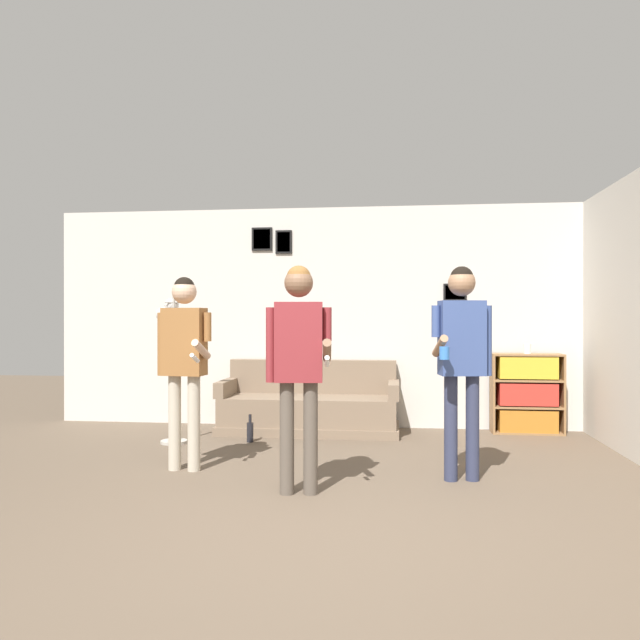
{
  "coord_description": "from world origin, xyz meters",
  "views": [
    {
      "loc": [
        0.44,
        -3.52,
        1.34
      ],
      "look_at": [
        -0.23,
        2.06,
        1.32
      ],
      "focal_mm": 35.0,
      "sensor_mm": 36.0,
      "label": 1
    }
  ],
  "objects_px": {
    "floor_lamp": "(174,332)",
    "person_player_foreground_center": "(299,353)",
    "person_watcher_holding_cup": "(462,348)",
    "person_player_foreground_left": "(184,351)",
    "bookshelf": "(527,394)",
    "bottle_on_floor": "(250,431)",
    "couch": "(309,408)",
    "drinking_cup": "(527,349)"
  },
  "relations": [
    {
      "from": "floor_lamp",
      "to": "person_player_foreground_center",
      "type": "height_order",
      "value": "person_player_foreground_center"
    },
    {
      "from": "person_watcher_holding_cup",
      "to": "person_player_foreground_left",
      "type": "bearing_deg",
      "value": 178.48
    },
    {
      "from": "floor_lamp",
      "to": "person_player_foreground_left",
      "type": "xyz_separation_m",
      "value": [
        0.51,
        -1.13,
        -0.15
      ]
    },
    {
      "from": "bookshelf",
      "to": "bottle_on_floor",
      "type": "distance_m",
      "value": 3.21
    },
    {
      "from": "person_player_foreground_left",
      "to": "person_player_foreground_center",
      "type": "bearing_deg",
      "value": -28.69
    },
    {
      "from": "couch",
      "to": "person_player_foreground_left",
      "type": "xyz_separation_m",
      "value": [
        -0.84,
        -1.97,
        0.77
      ]
    },
    {
      "from": "bookshelf",
      "to": "floor_lamp",
      "type": "distance_m",
      "value": 4.07
    },
    {
      "from": "couch",
      "to": "drinking_cup",
      "type": "relative_size",
      "value": 18.59
    },
    {
      "from": "couch",
      "to": "person_player_foreground_center",
      "type": "distance_m",
      "value": 2.71
    },
    {
      "from": "bookshelf",
      "to": "bottle_on_floor",
      "type": "bearing_deg",
      "value": -163.91
    },
    {
      "from": "person_watcher_holding_cup",
      "to": "bottle_on_floor",
      "type": "xyz_separation_m",
      "value": [
        -2.09,
        1.35,
        -0.98
      ]
    },
    {
      "from": "drinking_cup",
      "to": "bottle_on_floor",
      "type": "bearing_deg",
      "value": -163.94
    },
    {
      "from": "couch",
      "to": "person_player_foreground_center",
      "type": "bearing_deg",
      "value": -83.98
    },
    {
      "from": "person_player_foreground_center",
      "to": "drinking_cup",
      "type": "height_order",
      "value": "person_player_foreground_center"
    },
    {
      "from": "person_watcher_holding_cup",
      "to": "bottle_on_floor",
      "type": "height_order",
      "value": "person_watcher_holding_cup"
    },
    {
      "from": "drinking_cup",
      "to": "bookshelf",
      "type": "bearing_deg",
      "value": -179.76
    },
    {
      "from": "person_player_foreground_center",
      "to": "drinking_cup",
      "type": "relative_size",
      "value": 15.46
    },
    {
      "from": "floor_lamp",
      "to": "person_watcher_holding_cup",
      "type": "relative_size",
      "value": 0.94
    },
    {
      "from": "person_player_foreground_center",
      "to": "person_player_foreground_left",
      "type": "bearing_deg",
      "value": 151.31
    },
    {
      "from": "person_player_foreground_center",
      "to": "drinking_cup",
      "type": "bearing_deg",
      "value": 51.01
    },
    {
      "from": "bookshelf",
      "to": "person_watcher_holding_cup",
      "type": "bearing_deg",
      "value": -113.54
    },
    {
      "from": "bookshelf",
      "to": "bottle_on_floor",
      "type": "relative_size",
      "value": 3.1
    },
    {
      "from": "bookshelf",
      "to": "person_watcher_holding_cup",
      "type": "distance_m",
      "value": 2.52
    },
    {
      "from": "bookshelf",
      "to": "bottle_on_floor",
      "type": "height_order",
      "value": "bookshelf"
    },
    {
      "from": "bottle_on_floor",
      "to": "person_watcher_holding_cup",
      "type": "bearing_deg",
      "value": -32.82
    },
    {
      "from": "couch",
      "to": "bookshelf",
      "type": "height_order",
      "value": "bookshelf"
    },
    {
      "from": "bottle_on_floor",
      "to": "drinking_cup",
      "type": "relative_size",
      "value": 2.66
    },
    {
      "from": "couch",
      "to": "person_watcher_holding_cup",
      "type": "bearing_deg",
      "value": -52.81
    },
    {
      "from": "bookshelf",
      "to": "floor_lamp",
      "type": "bearing_deg",
      "value": -164.93
    },
    {
      "from": "bookshelf",
      "to": "person_player_foreground_left",
      "type": "distance_m",
      "value": 4.04
    },
    {
      "from": "person_player_foreground_center",
      "to": "drinking_cup",
      "type": "distance_m",
      "value": 3.58
    },
    {
      "from": "drinking_cup",
      "to": "person_player_foreground_left",
      "type": "bearing_deg",
      "value": -147.12
    },
    {
      "from": "person_player_foreground_left",
      "to": "drinking_cup",
      "type": "bearing_deg",
      "value": 32.88
    },
    {
      "from": "couch",
      "to": "bottle_on_floor",
      "type": "distance_m",
      "value": 0.89
    },
    {
      "from": "bookshelf",
      "to": "person_player_foreground_left",
      "type": "relative_size",
      "value": 0.54
    },
    {
      "from": "floor_lamp",
      "to": "person_player_foreground_left",
      "type": "distance_m",
      "value": 1.25
    },
    {
      "from": "couch",
      "to": "bottle_on_floor",
      "type": "height_order",
      "value": "couch"
    },
    {
      "from": "bookshelf",
      "to": "person_player_foreground_center",
      "type": "relative_size",
      "value": 0.53
    },
    {
      "from": "bookshelf",
      "to": "person_player_foreground_left",
      "type": "height_order",
      "value": "person_player_foreground_left"
    },
    {
      "from": "person_player_foreground_left",
      "to": "drinking_cup",
      "type": "relative_size",
      "value": 15.11
    },
    {
      "from": "floor_lamp",
      "to": "bookshelf",
      "type": "bearing_deg",
      "value": 15.07
    },
    {
      "from": "floor_lamp",
      "to": "person_watcher_holding_cup",
      "type": "distance_m",
      "value": 3.13
    }
  ]
}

